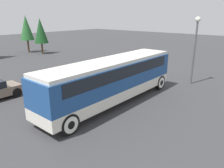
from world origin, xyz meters
name	(u,v)px	position (x,y,z in m)	size (l,w,h in m)	color
ground_plane	(112,103)	(0.00, 0.00, 0.00)	(120.00, 120.00, 0.00)	#38383A
tour_bus	(113,77)	(0.10, 0.00, 1.86)	(11.48, 2.52, 3.06)	silver
parked_car_near	(93,68)	(4.31, 6.13, 0.73)	(4.49, 1.81, 1.46)	#BCBCC1
parked_car_mid	(65,81)	(-0.27, 4.83, 0.66)	(4.55, 1.82, 1.31)	maroon
lamp_post	(195,41)	(8.01, -2.47, 3.77)	(0.44, 0.44, 5.75)	#515156
tree_center	(26,28)	(7.63, 24.49, 3.90)	(2.14, 2.14, 5.85)	brown
tree_right	(41,31)	(8.32, 21.56, 3.52)	(2.10, 2.10, 5.42)	brown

